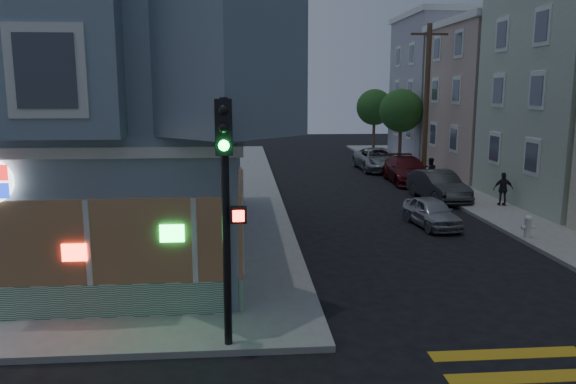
{
  "coord_description": "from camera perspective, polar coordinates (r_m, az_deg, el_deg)",
  "views": [
    {
      "loc": [
        1.14,
        -8.73,
        5.37
      ],
      "look_at": [
        2.45,
        7.42,
        2.42
      ],
      "focal_mm": 35.0,
      "sensor_mm": 36.0,
      "label": 1
    }
  ],
  "objects": [
    {
      "name": "corner_building",
      "position": [
        20.98,
        -24.98,
        10.6
      ],
      "size": [
        14.6,
        14.6,
        11.4
      ],
      "color": "slate",
      "rests_on": "sidewalk_nw"
    },
    {
      "name": "row_house_c",
      "position": [
        38.42,
        24.19,
        8.36
      ],
      "size": [
        12.0,
        8.6,
        9.0
      ],
      "primitive_type": "cube",
      "color": "tan",
      "rests_on": "sidewalk_ne"
    },
    {
      "name": "row_house_d",
      "position": [
        46.51,
        18.9,
        9.82
      ],
      "size": [
        12.0,
        8.6,
        10.5
      ],
      "primitive_type": "cube",
      "color": "#A3A0B0",
      "rests_on": "sidewalk_ne"
    },
    {
      "name": "utility_pole",
      "position": [
        34.49,
        13.9,
        9.08
      ],
      "size": [
        2.2,
        0.3,
        9.0
      ],
      "color": "#4C3826",
      "rests_on": "sidewalk_ne"
    },
    {
      "name": "street_tree_near",
      "position": [
        40.31,
        11.41,
        8.09
      ],
      "size": [
        3.0,
        3.0,
        5.3
      ],
      "color": "#4C3826",
      "rests_on": "sidewalk_ne"
    },
    {
      "name": "street_tree_far",
      "position": [
        48.05,
        8.77,
        8.5
      ],
      "size": [
        3.0,
        3.0,
        5.3
      ],
      "color": "#4C3826",
      "rests_on": "sidewalk_ne"
    },
    {
      "name": "pedestrian_a",
      "position": [
        31.53,
        14.22,
        1.95
      ],
      "size": [
        0.78,
        0.61,
        1.6
      ],
      "primitive_type": "imported",
      "rotation": [
        0.0,
        0.0,
        3.13
      ],
      "color": "black",
      "rests_on": "sidewalk_ne"
    },
    {
      "name": "pedestrian_b",
      "position": [
        27.47,
        21.03,
        0.29
      ],
      "size": [
        0.93,
        0.47,
        1.52
      ],
      "primitive_type": "imported",
      "rotation": [
        0.0,
        0.0,
        3.03
      ],
      "color": "#28242D",
      "rests_on": "sidewalk_ne"
    },
    {
      "name": "parked_car_a",
      "position": [
        23.04,
        14.38,
        -2.0
      ],
      "size": [
        1.7,
        3.53,
        1.16
      ],
      "primitive_type": "imported",
      "rotation": [
        0.0,
        0.0,
        0.1
      ],
      "color": "#A5A6AD",
      "rests_on": "ground"
    },
    {
      "name": "parked_car_b",
      "position": [
        28.52,
        15.02,
        0.61
      ],
      "size": [
        1.98,
        4.58,
        1.47
      ],
      "primitive_type": "imported",
      "rotation": [
        0.0,
        0.0,
        0.1
      ],
      "color": "#323537",
      "rests_on": "ground"
    },
    {
      "name": "parked_car_c",
      "position": [
        33.54,
        11.99,
        2.2
      ],
      "size": [
        2.28,
        5.28,
        1.51
      ],
      "primitive_type": "imported",
      "rotation": [
        0.0,
        0.0,
        -0.03
      ],
      "color": "#59141A",
      "rests_on": "ground"
    },
    {
      "name": "parked_car_d",
      "position": [
        38.39,
        9.09,
        3.29
      ],
      "size": [
        2.56,
        5.43,
        1.5
      ],
      "primitive_type": "imported",
      "rotation": [
        0.0,
        0.0,
        0.01
      ],
      "color": "#94999D",
      "rests_on": "ground"
    },
    {
      "name": "traffic_signal",
      "position": [
        11.06,
        -6.31,
        0.97
      ],
      "size": [
        0.58,
        0.57,
        5.08
      ],
      "rotation": [
        0.0,
        0.0,
        -0.01
      ],
      "color": "black",
      "rests_on": "sidewalk_nw"
    },
    {
      "name": "fire_hydrant",
      "position": [
        21.9,
        23.19,
        -3.17
      ],
      "size": [
        0.47,
        0.27,
        0.81
      ],
      "color": "white",
      "rests_on": "sidewalk_ne"
    }
  ]
}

